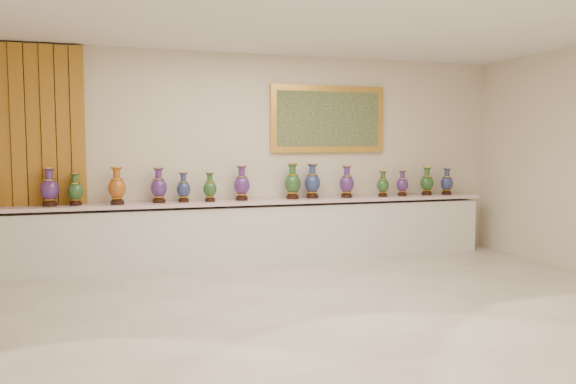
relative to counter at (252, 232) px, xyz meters
name	(u,v)px	position (x,y,z in m)	size (l,w,h in m)	color
ground	(302,305)	(0.00, -2.27, -0.44)	(8.00, 8.00, 0.00)	beige
room	(76,152)	(-2.35, 0.17, 1.16)	(8.00, 8.00, 8.00)	beige
counter	(252,232)	(0.00, 0.00, 0.00)	(7.28, 0.48, 0.90)	white
vase_1	(49,189)	(-2.67, -0.03, 0.69)	(0.28, 0.28, 0.50)	black
vase_2	(75,191)	(-2.36, -0.01, 0.65)	(0.26, 0.26, 0.43)	black
vase_3	(117,188)	(-1.84, -0.05, 0.69)	(0.24, 0.24, 0.50)	black
vase_4	(159,187)	(-1.30, 0.01, 0.68)	(0.24, 0.24, 0.48)	black
vase_5	(183,189)	(-0.96, 0.01, 0.65)	(0.21, 0.21, 0.41)	black
vase_6	(210,189)	(-0.60, -0.03, 0.65)	(0.23, 0.23, 0.41)	black
vase_7	(242,185)	(-0.14, 0.01, 0.69)	(0.25, 0.25, 0.50)	black
vase_8	(292,183)	(0.61, 0.00, 0.70)	(0.29, 0.29, 0.52)	black
vase_9	(312,183)	(0.93, 0.02, 0.69)	(0.27, 0.27, 0.51)	black
vase_10	(347,183)	(1.45, -0.04, 0.68)	(0.28, 0.28, 0.48)	black
vase_11	(383,185)	(2.04, -0.06, 0.64)	(0.21, 0.21, 0.39)	black
vase_12	(402,184)	(2.39, -0.03, 0.64)	(0.24, 0.24, 0.40)	black
vase_13	(427,182)	(2.83, -0.01, 0.66)	(0.22, 0.22, 0.44)	black
vase_14	(447,183)	(3.17, -0.03, 0.65)	(0.20, 0.20, 0.42)	black
label_card	(83,206)	(-2.26, -0.14, 0.47)	(0.10, 0.06, 0.00)	white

